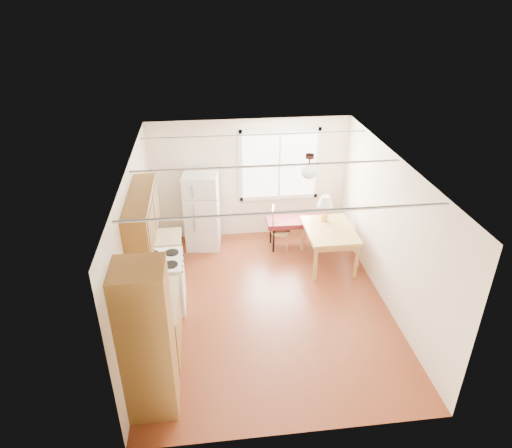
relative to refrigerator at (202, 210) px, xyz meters
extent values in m
cube|color=#5A2312|center=(1.00, -2.12, -0.79)|extent=(4.60, 5.60, 0.12)
cube|color=white|center=(1.00, -2.12, 1.71)|extent=(4.60, 5.60, 0.12)
cube|color=#FFEFCB|center=(1.00, 0.38, 0.46)|extent=(4.60, 0.10, 2.50)
cube|color=#FFEFCB|center=(1.00, -4.62, 0.46)|extent=(4.60, 0.10, 2.50)
cube|color=#FFEFCB|center=(-1.00, -2.12, 0.46)|extent=(0.10, 5.60, 2.50)
cube|color=#FFEFCB|center=(3.00, -2.12, 0.46)|extent=(0.10, 5.60, 2.50)
cube|color=brown|center=(-0.70, -3.97, 0.26)|extent=(0.60, 0.60, 2.10)
cube|color=brown|center=(-0.70, -2.97, -0.36)|extent=(0.60, 1.10, 0.86)
cube|color=tan|center=(-0.69, -2.97, 0.09)|extent=(0.62, 1.14, 0.04)
cube|color=white|center=(-0.68, -1.92, -0.34)|extent=(0.65, 0.76, 0.90)
cube|color=brown|center=(-0.70, -1.17, -0.36)|extent=(0.60, 0.60, 0.86)
cube|color=brown|center=(-0.84, -2.27, 1.06)|extent=(0.33, 1.60, 0.70)
cube|color=white|center=(1.60, 0.37, 0.76)|extent=(1.50, 0.02, 1.35)
cylinder|color=black|center=(1.70, -1.72, 1.67)|extent=(0.14, 0.14, 0.06)
cylinder|color=black|center=(1.70, -1.72, 1.57)|extent=(0.03, 0.03, 0.16)
sphere|color=white|center=(1.70, -1.72, 1.43)|extent=(0.26, 0.26, 0.26)
cube|color=white|center=(0.00, 0.00, 0.00)|extent=(0.73, 0.73, 1.59)
cube|color=gray|center=(0.00, -0.33, 0.37)|extent=(0.65, 0.02, 0.02)
cube|color=gray|center=(-0.16, -0.34, 0.16)|extent=(0.03, 0.03, 0.95)
cube|color=maroon|center=(1.93, -0.27, -0.24)|extent=(1.33, 0.52, 0.10)
cylinder|color=black|center=(1.37, -0.45, -0.54)|extent=(0.04, 0.04, 0.51)
cylinder|color=black|center=(2.48, -0.45, -0.54)|extent=(0.04, 0.04, 0.51)
cylinder|color=black|center=(1.37, -0.08, -0.54)|extent=(0.04, 0.04, 0.51)
cylinder|color=black|center=(2.48, -0.08, -0.54)|extent=(0.04, 0.04, 0.51)
cube|color=#AA8141|center=(2.35, -0.98, -0.08)|extent=(0.90, 1.20, 0.06)
cube|color=#AA8141|center=(2.35, -0.98, -0.16)|extent=(0.80, 1.10, 0.10)
cylinder|color=#AA8141|center=(1.97, -1.51, -0.45)|extent=(0.07, 0.07, 0.69)
cylinder|color=#AA8141|center=(2.73, -1.51, -0.45)|extent=(0.07, 0.07, 0.69)
cylinder|color=#AA8141|center=(1.97, -0.45, -0.45)|extent=(0.07, 0.07, 0.69)
cylinder|color=#AA8141|center=(2.72, -0.45, -0.45)|extent=(0.07, 0.07, 0.69)
cylinder|color=#AA8141|center=(1.53, -0.35, -0.39)|extent=(0.39, 0.39, 0.05)
cylinder|color=#AA8141|center=(1.38, -0.45, -0.59)|extent=(0.04, 0.04, 0.40)
cylinder|color=#AA8141|center=(1.64, -0.50, -0.59)|extent=(0.04, 0.04, 0.40)
cylinder|color=#AA8141|center=(1.43, -0.19, -0.59)|extent=(0.04, 0.04, 0.40)
cylinder|color=#AA8141|center=(1.69, -0.24, -0.59)|extent=(0.04, 0.04, 0.40)
cylinder|color=gold|center=(2.32, -0.63, 0.01)|extent=(0.14, 0.14, 0.12)
cylinder|color=gold|center=(2.32, -0.63, 0.17)|extent=(0.02, 0.02, 0.20)
cone|color=silver|center=(2.32, -0.63, 0.37)|extent=(0.30, 0.30, 0.20)
cube|color=black|center=(-0.72, -3.19, 0.15)|extent=(0.23, 0.26, 0.08)
cube|color=black|center=(-0.72, -3.28, 0.33)|extent=(0.19, 0.10, 0.29)
cylinder|color=black|center=(-0.72, -3.14, 0.25)|extent=(0.14, 0.14, 0.12)
cylinder|color=red|center=(-0.81, -2.86, 0.18)|extent=(0.10, 0.10, 0.15)
sphere|color=red|center=(-0.81, -2.86, 0.28)|extent=(0.05, 0.05, 0.05)
camera|label=1|loc=(0.09, -8.20, 4.03)|focal=32.00mm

